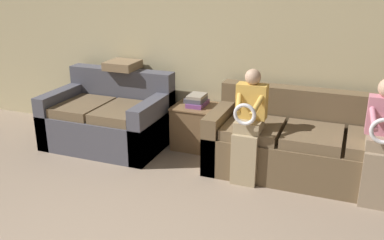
{
  "coord_description": "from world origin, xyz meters",
  "views": [
    {
      "loc": [
        1.59,
        -1.61,
        2.06
      ],
      "look_at": [
        0.24,
        1.88,
        0.72
      ],
      "focal_mm": 40.0,
      "sensor_mm": 36.0,
      "label": 1
    }
  ],
  "objects_px": {
    "couch_main": "(313,147)",
    "book_stack": "(197,100)",
    "side_shelf": "(197,126)",
    "couch_side": "(109,119)",
    "throw_pillow": "(123,65)",
    "child_right_seated": "(381,137)",
    "child_left_seated": "(249,122)"
  },
  "relations": [
    {
      "from": "couch_main",
      "to": "book_stack",
      "type": "xyz_separation_m",
      "value": [
        -1.38,
        0.25,
        0.28
      ]
    },
    {
      "from": "book_stack",
      "to": "side_shelf",
      "type": "bearing_deg",
      "value": -76.55
    },
    {
      "from": "couch_side",
      "to": "side_shelf",
      "type": "relative_size",
      "value": 2.63
    },
    {
      "from": "side_shelf",
      "to": "throw_pillow",
      "type": "bearing_deg",
      "value": 177.57
    },
    {
      "from": "child_right_seated",
      "to": "throw_pillow",
      "type": "distance_m",
      "value": 3.05
    },
    {
      "from": "side_shelf",
      "to": "child_right_seated",
      "type": "bearing_deg",
      "value": -16.91
    },
    {
      "from": "throw_pillow",
      "to": "book_stack",
      "type": "bearing_deg",
      "value": -1.95
    },
    {
      "from": "book_stack",
      "to": "throw_pillow",
      "type": "xyz_separation_m",
      "value": [
        -0.99,
        0.03,
        0.33
      ]
    },
    {
      "from": "couch_side",
      "to": "child_right_seated",
      "type": "height_order",
      "value": "child_right_seated"
    },
    {
      "from": "couch_main",
      "to": "couch_side",
      "type": "xyz_separation_m",
      "value": [
        -2.4,
        -0.05,
        0.01
      ]
    },
    {
      "from": "couch_main",
      "to": "child_left_seated",
      "type": "distance_m",
      "value": 0.77
    },
    {
      "from": "couch_side",
      "to": "throw_pillow",
      "type": "xyz_separation_m",
      "value": [
        0.03,
        0.33,
        0.61
      ]
    },
    {
      "from": "couch_side",
      "to": "side_shelf",
      "type": "distance_m",
      "value": 1.07
    },
    {
      "from": "child_left_seated",
      "to": "book_stack",
      "type": "relative_size",
      "value": 3.74
    },
    {
      "from": "couch_side",
      "to": "child_left_seated",
      "type": "height_order",
      "value": "child_left_seated"
    },
    {
      "from": "child_left_seated",
      "to": "child_right_seated",
      "type": "xyz_separation_m",
      "value": [
        1.2,
        0.0,
        0.02
      ]
    },
    {
      "from": "child_left_seated",
      "to": "throw_pillow",
      "type": "xyz_separation_m",
      "value": [
        -1.77,
        0.65,
        0.3
      ]
    },
    {
      "from": "couch_side",
      "to": "child_right_seated",
      "type": "bearing_deg",
      "value": -5.9
    },
    {
      "from": "child_right_seated",
      "to": "book_stack",
      "type": "relative_size",
      "value": 3.79
    },
    {
      "from": "child_left_seated",
      "to": "book_stack",
      "type": "height_order",
      "value": "child_left_seated"
    },
    {
      "from": "couch_side",
      "to": "book_stack",
      "type": "distance_m",
      "value": 1.1
    },
    {
      "from": "couch_main",
      "to": "child_left_seated",
      "type": "relative_size",
      "value": 1.88
    },
    {
      "from": "throw_pillow",
      "to": "side_shelf",
      "type": "bearing_deg",
      "value": -2.43
    },
    {
      "from": "child_right_seated",
      "to": "side_shelf",
      "type": "xyz_separation_m",
      "value": [
        -1.98,
        0.6,
        -0.37
      ]
    },
    {
      "from": "side_shelf",
      "to": "child_left_seated",
      "type": "bearing_deg",
      "value": -37.97
    },
    {
      "from": "book_stack",
      "to": "couch_side",
      "type": "bearing_deg",
      "value": -163.67
    },
    {
      "from": "child_right_seated",
      "to": "couch_main",
      "type": "bearing_deg",
      "value": 148.83
    },
    {
      "from": "child_right_seated",
      "to": "throw_pillow",
      "type": "relative_size",
      "value": 3.1
    },
    {
      "from": "couch_main",
      "to": "side_shelf",
      "type": "bearing_deg",
      "value": 170.23
    },
    {
      "from": "child_left_seated",
      "to": "book_stack",
      "type": "distance_m",
      "value": 0.99
    },
    {
      "from": "child_left_seated",
      "to": "book_stack",
      "type": "xyz_separation_m",
      "value": [
        -0.77,
        0.61,
        -0.04
      ]
    },
    {
      "from": "couch_main",
      "to": "child_right_seated",
      "type": "relative_size",
      "value": 1.85
    }
  ]
}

